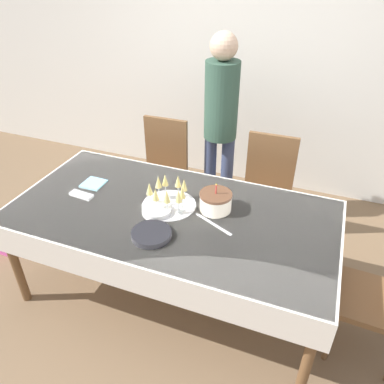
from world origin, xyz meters
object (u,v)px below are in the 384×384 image
dining_chair_far_left (162,168)px  person_standing (221,115)px  plate_stack_dessert (157,211)px  gift_bag (1,235)px  champagne_tray (169,194)px  dining_chair_far_right (266,188)px  plate_stack_main (151,234)px  birthday_cake (216,201)px

dining_chair_far_left → person_standing: 0.70m
plate_stack_dessert → gift_bag: bearing=-178.5°
gift_bag → dining_chair_far_left: bearing=40.9°
champagne_tray → dining_chair_far_right: bearing=57.5°
gift_bag → plate_stack_main: bearing=-6.9°
dining_chair_far_right → person_standing: bearing=155.7°
birthday_cake → plate_stack_main: 0.48m
plate_stack_main → plate_stack_dessert: size_ratio=1.28×
dining_chair_far_right → gift_bag: 2.26m
dining_chair_far_left → birthday_cake: dining_chair_far_left is taller
dining_chair_far_left → plate_stack_dessert: dining_chair_far_left is taller
dining_chair_far_right → gift_bag: dining_chair_far_right is taller
champagne_tray → plate_stack_main: champagne_tray is taller
dining_chair_far_left → gift_bag: (-1.08, -0.94, -0.38)m
dining_chair_far_left → dining_chair_far_right: size_ratio=1.00×
plate_stack_dessert → person_standing: 1.15m
dining_chair_far_right → plate_stack_main: 1.25m
dining_chair_far_left → gift_bag: size_ratio=3.41×
birthday_cake → gift_bag: 1.94m
dining_chair_far_right → birthday_cake: dining_chair_far_right is taller
plate_stack_main → person_standing: person_standing is taller
birthday_cake → champagne_tray: 0.31m
dining_chair_far_left → champagne_tray: dining_chair_far_left is taller
dining_chair_far_left → plate_stack_main: 1.24m
birthday_cake → person_standing: size_ratio=0.13×
plate_stack_main → person_standing: size_ratio=0.14×
dining_chair_far_right → plate_stack_main: bearing=-112.9°
plate_stack_main → plate_stack_dessert: 0.24m
person_standing → champagne_tray: bearing=-91.7°
plate_stack_dessert → gift_bag: (-1.47, -0.04, -0.62)m
person_standing → gift_bag: 2.11m
dining_chair_far_right → champagne_tray: bearing=-122.5°
dining_chair_far_left → dining_chair_far_right: bearing=0.0°
birthday_cake → champagne_tray: size_ratio=0.58×
dining_chair_far_right → plate_stack_main: (-0.48, -1.13, 0.24)m
birthday_cake → person_standing: 1.00m
plate_stack_dessert → person_standing: (0.07, 1.12, 0.25)m
plate_stack_dessert → gift_bag: 1.60m
dining_chair_far_left → person_standing: bearing=25.0°
plate_stack_dessert → person_standing: person_standing is taller
dining_chair_far_right → dining_chair_far_left: bearing=-180.0°
dining_chair_far_right → gift_bag: bearing=-155.1°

